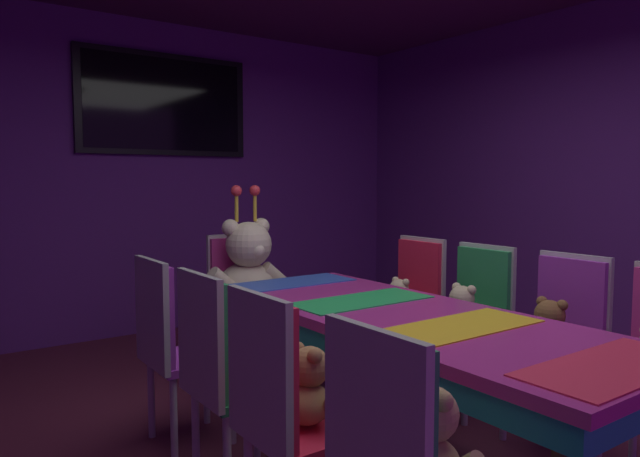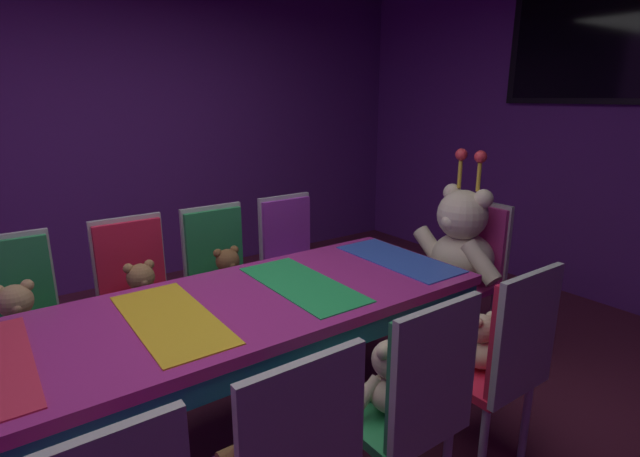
{
  "view_description": "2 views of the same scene",
  "coord_description": "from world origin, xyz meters",
  "px_view_note": "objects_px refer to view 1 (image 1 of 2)",
  "views": [
    {
      "loc": [
        -1.95,
        -2.02,
        1.38
      ],
      "look_at": [
        -0.23,
        0.39,
        1.13
      ],
      "focal_mm": 32.91,
      "sensor_mm": 36.0,
      "label": 1
    },
    {
      "loc": [
        1.9,
        -0.92,
        1.66
      ],
      "look_at": [
        0.09,
        0.39,
        1.05
      ],
      "focal_mm": 27.05,
      "sensor_mm": 36.0,
      "label": 2
    }
  ],
  "objects_px": {
    "teddy_left_1": "(311,390)",
    "chair_left_3": "(167,333)",
    "king_teddy_bear": "(250,271)",
    "throne_chair": "(239,288)",
    "wall_tv": "(165,105)",
    "teddy_right_2": "(461,314)",
    "chair_left_1": "(278,397)",
    "chair_left_2": "(217,360)",
    "teddy_left_2": "(247,357)",
    "teddy_right_1": "(549,333)",
    "chair_right_3": "(414,295)",
    "chair_right_1": "(565,328)",
    "chair_right_2": "(477,309)",
    "teddy_right_3": "(398,301)",
    "teddy_left_0": "(432,446)",
    "banquet_table": "(406,330)"
  },
  "relations": [
    {
      "from": "teddy_left_1",
      "to": "chair_left_2",
      "type": "bearing_deg",
      "value": 104.26
    },
    {
      "from": "chair_left_1",
      "to": "teddy_left_2",
      "type": "xyz_separation_m",
      "value": [
        0.16,
        0.52,
        -0.01
      ]
    },
    {
      "from": "chair_left_2",
      "to": "chair_right_1",
      "type": "bearing_deg",
      "value": -17.74
    },
    {
      "from": "teddy_left_1",
      "to": "chair_right_3",
      "type": "bearing_deg",
      "value": 33.99
    },
    {
      "from": "teddy_left_2",
      "to": "teddy_right_2",
      "type": "xyz_separation_m",
      "value": [
        1.44,
        0.0,
        0.0
      ]
    },
    {
      "from": "teddy_left_0",
      "to": "chair_right_2",
      "type": "distance_m",
      "value": 1.94
    },
    {
      "from": "teddy_right_1",
      "to": "teddy_right_3",
      "type": "height_order",
      "value": "teddy_right_1"
    },
    {
      "from": "teddy_left_1",
      "to": "teddy_right_2",
      "type": "distance_m",
      "value": 1.54
    },
    {
      "from": "teddy_left_1",
      "to": "king_teddy_bear",
      "type": "bearing_deg",
      "value": 67.95
    },
    {
      "from": "teddy_right_1",
      "to": "chair_left_1",
      "type": "bearing_deg",
      "value": -1.21
    },
    {
      "from": "chair_right_2",
      "to": "chair_right_3",
      "type": "xyz_separation_m",
      "value": [
        0.01,
        0.55,
        0.0
      ]
    },
    {
      "from": "teddy_right_1",
      "to": "chair_right_2",
      "type": "height_order",
      "value": "chair_right_2"
    },
    {
      "from": "teddy_right_1",
      "to": "teddy_right_3",
      "type": "distance_m",
      "value": 1.11
    },
    {
      "from": "chair_left_1",
      "to": "chair_left_3",
      "type": "distance_m",
      "value": 1.08
    },
    {
      "from": "chair_right_1",
      "to": "teddy_right_2",
      "type": "relative_size",
      "value": 3.05
    },
    {
      "from": "teddy_right_2",
      "to": "teddy_right_3",
      "type": "height_order",
      "value": "teddy_right_2"
    },
    {
      "from": "chair_right_1",
      "to": "teddy_right_1",
      "type": "height_order",
      "value": "chair_right_1"
    },
    {
      "from": "teddy_right_1",
      "to": "chair_left_2",
      "type": "bearing_deg",
      "value": -19.24
    },
    {
      "from": "chair_left_1",
      "to": "chair_left_2",
      "type": "bearing_deg",
      "value": 88.69
    },
    {
      "from": "chair_right_1",
      "to": "teddy_right_1",
      "type": "xyz_separation_m",
      "value": [
        -0.15,
        -0.0,
        -0.0
      ]
    },
    {
      "from": "chair_left_1",
      "to": "chair_left_2",
      "type": "xyz_separation_m",
      "value": [
        0.01,
        0.52,
        0.0
      ]
    },
    {
      "from": "teddy_right_2",
      "to": "king_teddy_bear",
      "type": "relative_size",
      "value": 0.37
    },
    {
      "from": "teddy_left_2",
      "to": "chair_left_2",
      "type": "bearing_deg",
      "value": -180.0
    },
    {
      "from": "chair_right_1",
      "to": "king_teddy_bear",
      "type": "bearing_deg",
      "value": -64.71
    },
    {
      "from": "teddy_right_1",
      "to": "chair_right_2",
      "type": "relative_size",
      "value": 0.33
    },
    {
      "from": "throne_chair",
      "to": "wall_tv",
      "type": "xyz_separation_m",
      "value": [
        0.0,
        1.37,
        1.45
      ]
    },
    {
      "from": "teddy_left_2",
      "to": "throne_chair",
      "type": "xyz_separation_m",
      "value": [
        0.73,
        1.46,
        0.01
      ]
    },
    {
      "from": "chair_left_3",
      "to": "teddy_left_2",
      "type": "bearing_deg",
      "value": -74.34
    },
    {
      "from": "banquet_table",
      "to": "chair_left_3",
      "type": "relative_size",
      "value": 2.41
    },
    {
      "from": "chair_right_2",
      "to": "teddy_right_3",
      "type": "relative_size",
      "value": 3.5
    },
    {
      "from": "chair_left_2",
      "to": "chair_right_2",
      "type": "bearing_deg",
      "value": 0.16
    },
    {
      "from": "chair_left_3",
      "to": "wall_tv",
      "type": "height_order",
      "value": "wall_tv"
    },
    {
      "from": "chair_left_1",
      "to": "teddy_left_2",
      "type": "height_order",
      "value": "chair_left_1"
    },
    {
      "from": "chair_left_2",
      "to": "chair_right_2",
      "type": "height_order",
      "value": "same"
    },
    {
      "from": "teddy_left_1",
      "to": "teddy_right_3",
      "type": "relative_size",
      "value": 1.16
    },
    {
      "from": "teddy_left_0",
      "to": "king_teddy_bear",
      "type": "relative_size",
      "value": 0.4
    },
    {
      "from": "teddy_left_1",
      "to": "chair_left_3",
      "type": "height_order",
      "value": "chair_left_3"
    },
    {
      "from": "teddy_right_2",
      "to": "throne_chair",
      "type": "height_order",
      "value": "throne_chair"
    },
    {
      "from": "chair_left_1",
      "to": "chair_right_3",
      "type": "height_order",
      "value": "same"
    },
    {
      "from": "chair_right_1",
      "to": "throne_chair",
      "type": "relative_size",
      "value": 1.0
    },
    {
      "from": "teddy_left_1",
      "to": "chair_right_1",
      "type": "height_order",
      "value": "chair_right_1"
    },
    {
      "from": "teddy_left_1",
      "to": "king_teddy_bear",
      "type": "relative_size",
      "value": 0.37
    },
    {
      "from": "banquet_table",
      "to": "chair_left_2",
      "type": "height_order",
      "value": "chair_left_2"
    },
    {
      "from": "teddy_left_2",
      "to": "teddy_right_3",
      "type": "xyz_separation_m",
      "value": [
        1.45,
        0.55,
        -0.01
      ]
    },
    {
      "from": "throne_chair",
      "to": "wall_tv",
      "type": "bearing_deg",
      "value": 180.0
    },
    {
      "from": "chair_left_3",
      "to": "throne_chair",
      "type": "xyz_separation_m",
      "value": [
        0.88,
        0.91,
        0.0
      ]
    },
    {
      "from": "teddy_left_2",
      "to": "chair_right_1",
      "type": "distance_m",
      "value": 1.7
    },
    {
      "from": "chair_right_3",
      "to": "wall_tv",
      "type": "relative_size",
      "value": 0.64
    },
    {
      "from": "banquet_table",
      "to": "throne_chair",
      "type": "distance_m",
      "value": 1.73
    },
    {
      "from": "banquet_table",
      "to": "chair_left_1",
      "type": "height_order",
      "value": "chair_left_1"
    }
  ]
}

